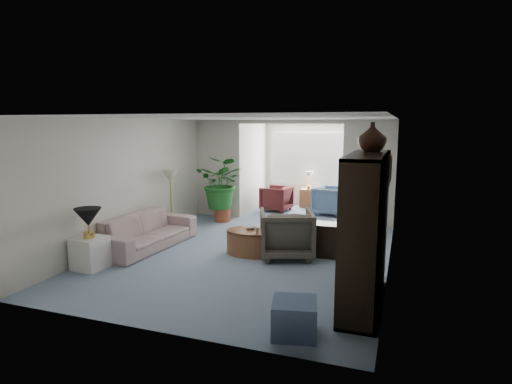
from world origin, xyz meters
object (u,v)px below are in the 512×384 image
at_px(framed_picture, 390,169).
at_px(side_table_dark, 328,240).
at_px(table_lamp, 88,217).
at_px(wingback_chair, 286,234).
at_px(sunroom_table, 309,198).
at_px(plant_pot, 222,215).
at_px(end_table, 90,253).
at_px(coffee_table, 251,242).
at_px(ottoman, 294,318).
at_px(floor_lamp, 170,176).
at_px(sofa, 147,231).
at_px(sunroom_chair_blue, 330,201).
at_px(cabinet_urn, 372,137).
at_px(coffee_cup, 257,230).
at_px(entertainment_cabinet, 365,231).
at_px(coffee_bowl, 250,228).
at_px(sunroom_chair_maroon, 276,198).

distance_m(framed_picture, side_table_dark, 1.85).
bearing_deg(table_lamp, wingback_chair, 30.26).
bearing_deg(sunroom_table, wingback_chair, -82.39).
xyz_separation_m(framed_picture, plant_pot, (-4.00, 2.55, -1.54)).
distance_m(end_table, coffee_table, 2.79).
xyz_separation_m(wingback_chair, ottoman, (0.86, -2.74, -0.23)).
bearing_deg(ottoman, floor_lamp, 135.65).
relative_size(floor_lamp, coffee_table, 0.38).
distance_m(floor_lamp, sunroom_table, 4.47).
height_order(framed_picture, sofa, framed_picture).
distance_m(wingback_chair, sunroom_chair_blue, 3.92).
height_order(framed_picture, cabinet_urn, cabinet_urn).
height_order(side_table_dark, cabinet_urn, cabinet_urn).
distance_m(end_table, coffee_cup, 2.87).
xyz_separation_m(sofa, end_table, (-0.20, -1.35, -0.06)).
xyz_separation_m(ottoman, plant_pot, (-3.12, 4.97, -0.04)).
bearing_deg(table_lamp, sofa, 81.57).
height_order(entertainment_cabinet, sunroom_chair_blue, entertainment_cabinet).
xyz_separation_m(table_lamp, coffee_cup, (2.41, 1.54, -0.39)).
bearing_deg(wingback_chair, cabinet_urn, 123.06).
distance_m(coffee_bowl, ottoman, 3.21).
distance_m(wingback_chair, sunroom_chair_maroon, 4.15).
bearing_deg(sunroom_chair_blue, sunroom_table, 52.19).
bearing_deg(coffee_table, side_table_dark, 14.74).
height_order(sofa, sunroom_chair_maroon, sunroom_chair_maroon).
height_order(floor_lamp, wingback_chair, floor_lamp).
relative_size(end_table, ottoman, 1.05).
relative_size(table_lamp, cabinet_urn, 1.10).
distance_m(ottoman, plant_pot, 5.87).
xyz_separation_m(table_lamp, sunroom_chair_maroon, (1.54, 5.62, -0.53)).
bearing_deg(sunroom_chair_blue, coffee_cup, 178.31).
xyz_separation_m(cabinet_urn, sunroom_table, (-2.13, 5.78, -1.95)).
height_order(plant_pot, sunroom_chair_blue, sunroom_chair_blue).
height_order(ottoman, sunroom_chair_blue, sunroom_chair_blue).
xyz_separation_m(coffee_bowl, sunroom_chair_blue, (0.84, 3.87, -0.10)).
bearing_deg(side_table_dark, sunroom_chair_maroon, 119.84).
distance_m(plant_pot, sunroom_table, 2.94).
bearing_deg(sunroom_chair_maroon, wingback_chair, 26.52).
height_order(ottoman, sunroom_table, sunroom_table).
bearing_deg(sunroom_chair_blue, sofa, 153.51).
height_order(cabinet_urn, ottoman, cabinet_urn).
bearing_deg(sunroom_chair_maroon, cabinet_urn, 37.01).
bearing_deg(side_table_dark, plant_pot, 146.93).
xyz_separation_m(wingback_chair, side_table_dark, (0.70, 0.30, -0.13)).
bearing_deg(sunroom_table, table_lamp, -109.81).
xyz_separation_m(table_lamp, coffee_table, (2.26, 1.64, -0.65)).
height_order(framed_picture, coffee_table, framed_picture).
height_order(coffee_table, entertainment_cabinet, entertainment_cabinet).
bearing_deg(framed_picture, cabinet_urn, -106.13).
relative_size(floor_lamp, sunroom_table, 0.67).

